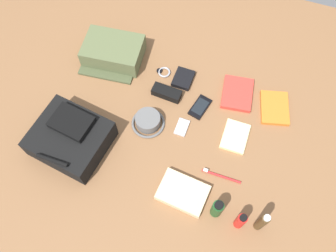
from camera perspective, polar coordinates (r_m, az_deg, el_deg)
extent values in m
cube|color=brown|center=(1.64, 0.00, -0.79)|extent=(2.64, 2.02, 0.02)
cube|color=black|center=(1.60, -15.43, -1.97)|extent=(0.35, 0.32, 0.11)
cube|color=black|center=(1.56, -15.29, 0.62)|extent=(0.19, 0.15, 0.03)
cylinder|color=black|center=(1.51, -18.17, -5.22)|extent=(0.14, 0.02, 0.02)
cube|color=#56603D|center=(1.82, -8.79, 11.83)|extent=(0.30, 0.23, 0.10)
cube|color=#454D30|center=(1.80, -9.95, 8.35)|extent=(0.28, 0.10, 0.01)
cylinder|color=#5E5E5E|center=(1.61, -3.21, 1.04)|extent=(0.11, 0.11, 0.05)
torus|color=#5E5E5E|center=(1.64, -3.16, 0.60)|extent=(0.15, 0.15, 0.01)
cylinder|color=#473319|center=(1.47, 14.86, -14.76)|extent=(0.03, 0.03, 0.15)
cylinder|color=silver|center=(1.39, 15.67, -14.07)|extent=(0.03, 0.03, 0.01)
cylinder|color=red|center=(1.47, 11.59, -14.77)|extent=(0.04, 0.04, 0.11)
cylinder|color=black|center=(1.41, 12.07, -14.26)|extent=(0.03, 0.03, 0.01)
cylinder|color=#19471E|center=(1.46, 7.89, -13.08)|extent=(0.05, 0.05, 0.11)
cylinder|color=black|center=(1.40, 8.22, -12.51)|extent=(0.03, 0.03, 0.01)
cube|color=orange|center=(1.74, 16.79, 2.82)|extent=(0.17, 0.20, 0.02)
cube|color=white|center=(1.74, 16.77, 2.78)|extent=(0.16, 0.19, 0.01)
cube|color=red|center=(1.74, 11.10, 5.16)|extent=(0.16, 0.20, 0.02)
cube|color=white|center=(1.74, 11.08, 5.11)|extent=(0.15, 0.19, 0.02)
cube|color=black|center=(1.68, 5.18, 3.05)|extent=(0.09, 0.13, 0.01)
cube|color=black|center=(1.67, 5.19, 3.16)|extent=(0.07, 0.09, 0.00)
cube|color=#B7B7BC|center=(1.63, 2.25, -0.20)|extent=(0.05, 0.08, 0.01)
cylinder|color=silver|center=(1.63, 2.42, 0.32)|extent=(0.03, 0.03, 0.00)
torus|color=#99999E|center=(1.78, -0.60, 8.66)|extent=(0.06, 0.06, 0.01)
cylinder|color=black|center=(1.78, -1.40, 8.88)|extent=(0.03, 0.03, 0.01)
cylinder|color=red|center=(1.56, 8.58, -8.00)|extent=(0.17, 0.01, 0.01)
cube|color=white|center=(1.54, 6.08, -7.09)|extent=(0.02, 0.01, 0.01)
cube|color=black|center=(1.75, 2.47, 7.63)|extent=(0.09, 0.11, 0.02)
cube|color=beige|center=(1.63, 10.77, -1.65)|extent=(0.11, 0.15, 0.02)
cube|color=beige|center=(1.51, 2.40, -10.66)|extent=(0.21, 0.16, 0.04)
cube|color=black|center=(1.70, -0.22, 5.37)|extent=(0.14, 0.06, 0.04)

